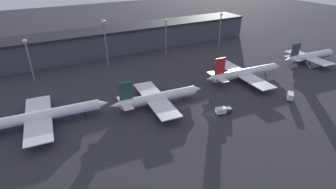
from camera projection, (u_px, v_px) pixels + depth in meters
ground at (212, 114)px, 101.60m from camera, size 600.00×600.00×0.00m
terminal_building at (125, 39)px, 169.24m from camera, size 181.37×20.93×15.10m
airplane_1 at (42, 116)px, 93.74m from camera, size 47.47×34.16×13.80m
airplane_2 at (158, 98)px, 106.58m from camera, size 40.16×33.68×12.73m
airplane_3 at (245, 73)px, 129.56m from camera, size 45.19×38.56×13.34m
airplane_4 at (310, 57)px, 150.30m from camera, size 39.78×28.19×12.82m
service_vehicle_0 at (290, 96)px, 111.46m from camera, size 6.18×5.56×3.23m
service_vehicle_1 at (223, 110)px, 101.14m from camera, size 6.65×3.55×2.83m
lamp_post_0 at (28, 54)px, 123.36m from camera, size 1.80×1.80×20.97m
lamp_post_1 at (105, 38)px, 138.34m from camera, size 1.80×1.80×25.92m
lamp_post_2 at (166, 33)px, 154.95m from camera, size 1.80×1.80×22.88m
lamp_post_3 at (220, 25)px, 172.84m from camera, size 1.80×1.80×22.45m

